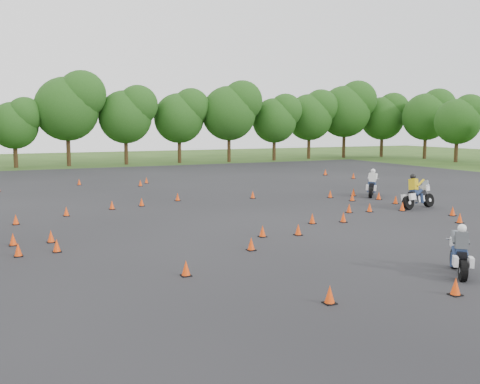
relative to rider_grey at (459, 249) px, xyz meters
The scene contains 7 objects.
ground 8.35m from the rider_grey, 101.34° to the left, with size 140.00×140.00×0.00m, color #2D5119.
asphalt_pad 14.26m from the rider_grey, 96.59° to the left, with size 62.00×62.00×0.00m, color black.
treeline 43.55m from the rider_grey, 87.27° to the left, with size 86.98×32.79×10.81m.
traffic_cones 14.03m from the rider_grey, 99.11° to the left, with size 35.70×32.50×0.45m.
rider_grey is the anchor object (origin of this frame).
rider_yellow 13.08m from the rider_grey, 51.58° to the left, with size 2.43×0.75×1.87m, color gold, non-canonical shape.
rider_white 17.68m from the rider_grey, 59.79° to the left, with size 2.27×0.70×1.75m, color silver, non-canonical shape.
Camera 1 is at (-10.93, -19.61, 4.50)m, focal length 40.00 mm.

